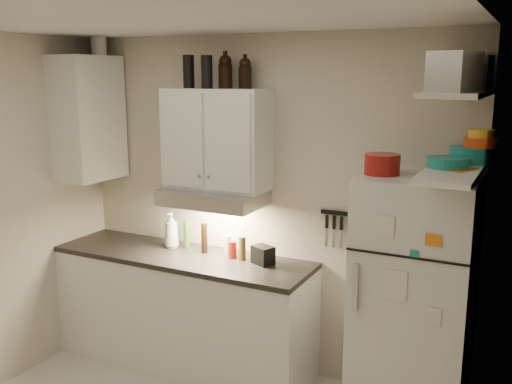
% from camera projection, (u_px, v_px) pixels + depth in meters
% --- Properties ---
extents(ceiling, '(3.20, 3.00, 0.02)m').
position_uv_depth(ceiling, '(129.00, 12.00, 2.83)').
color(ceiling, white).
rests_on(ceiling, ground).
extents(back_wall, '(3.20, 0.02, 2.60)m').
position_uv_depth(back_wall, '(263.00, 206.00, 4.41)').
color(back_wall, beige).
rests_on(back_wall, ground).
extents(right_wall, '(0.02, 3.00, 2.60)m').
position_uv_depth(right_wall, '(449.00, 319.00, 2.38)').
color(right_wall, beige).
rests_on(right_wall, ground).
extents(base_cabinet, '(2.10, 0.60, 0.88)m').
position_uv_depth(base_cabinet, '(184.00, 312.00, 4.56)').
color(base_cabinet, white).
rests_on(base_cabinet, floor).
extents(countertop, '(2.10, 0.62, 0.04)m').
position_uv_depth(countertop, '(182.00, 257.00, 4.47)').
color(countertop, black).
rests_on(countertop, base_cabinet).
extents(upper_cabinet, '(0.80, 0.33, 0.75)m').
position_uv_depth(upper_cabinet, '(217.00, 139.00, 4.29)').
color(upper_cabinet, white).
rests_on(upper_cabinet, back_wall).
extents(side_cabinet, '(0.33, 0.55, 1.00)m').
position_uv_depth(side_cabinet, '(88.00, 118.00, 4.64)').
color(side_cabinet, white).
rests_on(side_cabinet, left_wall).
extents(range_hood, '(0.76, 0.46, 0.12)m').
position_uv_depth(range_hood, '(213.00, 197.00, 4.32)').
color(range_hood, silver).
rests_on(range_hood, back_wall).
extents(fridge, '(0.70, 0.68, 1.70)m').
position_uv_depth(fridge, '(413.00, 306.00, 3.65)').
color(fridge, silver).
rests_on(fridge, floor).
extents(shelf_hi, '(0.30, 0.95, 0.03)m').
position_uv_depth(shelf_hi, '(459.00, 93.00, 3.17)').
color(shelf_hi, white).
rests_on(shelf_hi, right_wall).
extents(shelf_lo, '(0.30, 0.95, 0.03)m').
position_uv_depth(shelf_lo, '(453.00, 171.00, 3.26)').
color(shelf_lo, white).
rests_on(shelf_lo, right_wall).
extents(knife_strip, '(0.42, 0.02, 0.03)m').
position_uv_depth(knife_strip, '(349.00, 214.00, 4.08)').
color(knife_strip, black).
rests_on(knife_strip, back_wall).
extents(dutch_oven, '(0.24, 0.24, 0.13)m').
position_uv_depth(dutch_oven, '(382.00, 164.00, 3.49)').
color(dutch_oven, maroon).
rests_on(dutch_oven, fridge).
extents(book_stack, '(0.24, 0.27, 0.08)m').
position_uv_depth(book_stack, '(456.00, 175.00, 3.26)').
color(book_stack, orange).
rests_on(book_stack, fridge).
extents(spice_jar, '(0.07, 0.07, 0.10)m').
position_uv_depth(spice_jar, '(431.00, 168.00, 3.45)').
color(spice_jar, silver).
rests_on(spice_jar, fridge).
extents(stock_pot, '(0.40, 0.40, 0.22)m').
position_uv_depth(stock_pot, '(464.00, 71.00, 3.46)').
color(stock_pot, silver).
rests_on(stock_pot, shelf_hi).
extents(tin_a, '(0.20, 0.19, 0.19)m').
position_uv_depth(tin_a, '(472.00, 74.00, 3.02)').
color(tin_a, '#AAAAAD').
rests_on(tin_a, shelf_hi).
extents(tin_b, '(0.27, 0.27, 0.20)m').
position_uv_depth(tin_b, '(454.00, 72.00, 2.85)').
color(tin_b, '#AAAAAD').
rests_on(tin_b, shelf_hi).
extents(bowl_teal, '(0.25, 0.25, 0.10)m').
position_uv_depth(bowl_teal, '(470.00, 155.00, 3.46)').
color(bowl_teal, teal).
rests_on(bowl_teal, shelf_lo).
extents(bowl_orange, '(0.20, 0.20, 0.06)m').
position_uv_depth(bowl_orange, '(481.00, 142.00, 3.42)').
color(bowl_orange, '#E44515').
rests_on(bowl_orange, bowl_teal).
extents(bowl_yellow, '(0.15, 0.15, 0.05)m').
position_uv_depth(bowl_yellow, '(481.00, 133.00, 3.41)').
color(bowl_yellow, yellow).
rests_on(bowl_yellow, bowl_orange).
extents(plates, '(0.29, 0.29, 0.06)m').
position_uv_depth(plates, '(447.00, 162.00, 3.30)').
color(plates, teal).
rests_on(plates, shelf_lo).
extents(growler_a, '(0.11, 0.11, 0.25)m').
position_uv_depth(growler_a, '(225.00, 71.00, 4.20)').
color(growler_a, black).
rests_on(growler_a, upper_cabinet).
extents(growler_b, '(0.13, 0.13, 0.23)m').
position_uv_depth(growler_b, '(245.00, 73.00, 4.14)').
color(growler_b, black).
rests_on(growler_b, upper_cabinet).
extents(thermos_a, '(0.10, 0.10, 0.24)m').
position_uv_depth(thermos_a, '(207.00, 72.00, 4.13)').
color(thermos_a, black).
rests_on(thermos_a, upper_cabinet).
extents(thermos_b, '(0.11, 0.11, 0.24)m').
position_uv_depth(thermos_b, '(189.00, 72.00, 4.26)').
color(thermos_b, black).
rests_on(thermos_b, upper_cabinet).
extents(side_jar, '(0.16, 0.16, 0.17)m').
position_uv_depth(side_jar, '(99.00, 45.00, 4.62)').
color(side_jar, silver).
rests_on(side_jar, side_cabinet).
extents(soap_bottle, '(0.13, 0.13, 0.33)m').
position_uv_depth(soap_bottle, '(171.00, 228.00, 4.60)').
color(soap_bottle, white).
rests_on(soap_bottle, countertop).
extents(pepper_mill, '(0.07, 0.07, 0.18)m').
position_uv_depth(pepper_mill, '(242.00, 248.00, 4.31)').
color(pepper_mill, brown).
rests_on(pepper_mill, countertop).
extents(oil_bottle, '(0.05, 0.05, 0.23)m').
position_uv_depth(oil_bottle, '(186.00, 234.00, 4.60)').
color(oil_bottle, '#345E17').
rests_on(oil_bottle, countertop).
extents(vinegar_bottle, '(0.05, 0.05, 0.24)m').
position_uv_depth(vinegar_bottle, '(204.00, 238.00, 4.48)').
color(vinegar_bottle, black).
rests_on(vinegar_bottle, countertop).
extents(clear_bottle, '(0.06, 0.06, 0.16)m').
position_uv_depth(clear_bottle, '(228.00, 245.00, 4.44)').
color(clear_bottle, silver).
rests_on(clear_bottle, countertop).
extents(red_jar, '(0.09, 0.09, 0.13)m').
position_uv_depth(red_jar, '(232.00, 250.00, 4.36)').
color(red_jar, maroon).
rests_on(red_jar, countertop).
extents(caddy, '(0.19, 0.17, 0.14)m').
position_uv_depth(caddy, '(263.00, 255.00, 4.23)').
color(caddy, black).
rests_on(caddy, countertop).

